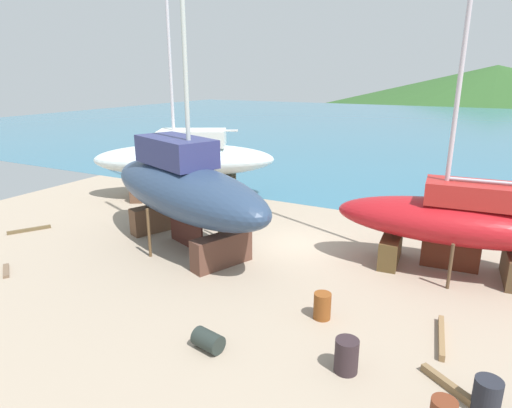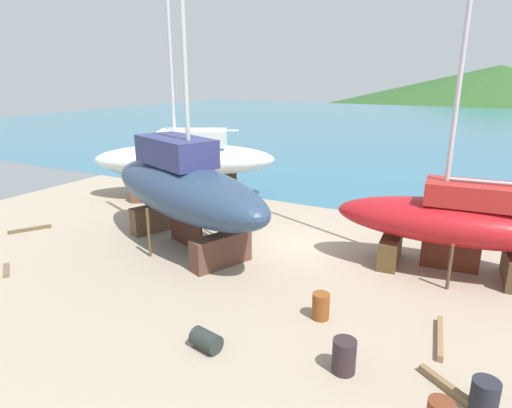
{
  "view_description": "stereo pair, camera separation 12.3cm",
  "coord_description": "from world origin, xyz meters",
  "px_view_note": "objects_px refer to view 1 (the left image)",
  "views": [
    {
      "loc": [
        7.04,
        -16.77,
        7.31
      ],
      "look_at": [
        -2.32,
        0.74,
        1.4
      ],
      "focal_mm": 30.6,
      "sensor_mm": 36.0,
      "label": 1
    },
    {
      "loc": [
        7.14,
        -16.71,
        7.31
      ],
      "look_at": [
        -2.32,
        0.74,
        1.4
      ],
      "focal_mm": 30.6,
      "sensor_mm": 36.0,
      "label": 2
    }
  ],
  "objects_px": {
    "barrel_tipped_right": "(322,306)",
    "barrel_rust_mid": "(346,356)",
    "sailboat_large_starboard": "(456,221)",
    "sailboat_mid_port": "(183,188)",
    "barrel_by_slipway": "(208,340)",
    "barrel_blue_faded": "(487,396)",
    "sailboat_far_slipway": "(185,159)"
  },
  "relations": [
    {
      "from": "barrel_by_slipway",
      "to": "barrel_blue_faded",
      "type": "relative_size",
      "value": 1.04
    },
    {
      "from": "sailboat_far_slipway",
      "to": "barrel_rust_mid",
      "type": "bearing_deg",
      "value": 111.24
    },
    {
      "from": "sailboat_far_slipway",
      "to": "barrel_rust_mid",
      "type": "height_order",
      "value": "sailboat_far_slipway"
    },
    {
      "from": "sailboat_large_starboard",
      "to": "barrel_tipped_right",
      "type": "relative_size",
      "value": 18.51
    },
    {
      "from": "barrel_tipped_right",
      "to": "barrel_by_slipway",
      "type": "height_order",
      "value": "barrel_tipped_right"
    },
    {
      "from": "sailboat_mid_port",
      "to": "sailboat_far_slipway",
      "type": "xyz_separation_m",
      "value": [
        -4.88,
        6.56,
        -0.24
      ]
    },
    {
      "from": "barrel_blue_faded",
      "to": "sailboat_large_starboard",
      "type": "bearing_deg",
      "value": 100.68
    },
    {
      "from": "barrel_rust_mid",
      "to": "barrel_by_slipway",
      "type": "distance_m",
      "value": 3.75
    },
    {
      "from": "sailboat_mid_port",
      "to": "barrel_blue_faded",
      "type": "xyz_separation_m",
      "value": [
        11.98,
        -4.85,
        -2.23
      ]
    },
    {
      "from": "sailboat_mid_port",
      "to": "barrel_by_slipway",
      "type": "height_order",
      "value": "sailboat_mid_port"
    },
    {
      "from": "sailboat_large_starboard",
      "to": "barrel_rust_mid",
      "type": "bearing_deg",
      "value": 72.36
    },
    {
      "from": "sailboat_large_starboard",
      "to": "sailboat_mid_port",
      "type": "bearing_deg",
      "value": 9.63
    },
    {
      "from": "barrel_blue_faded",
      "to": "barrel_rust_mid",
      "type": "bearing_deg",
      "value": -177.68
    },
    {
      "from": "sailboat_far_slipway",
      "to": "barrel_tipped_right",
      "type": "xyz_separation_m",
      "value": [
        12.25,
        -9.41,
        -1.98
      ]
    },
    {
      "from": "barrel_rust_mid",
      "to": "sailboat_far_slipway",
      "type": "bearing_deg",
      "value": 139.84
    },
    {
      "from": "sailboat_mid_port",
      "to": "barrel_rust_mid",
      "type": "distance_m",
      "value": 10.33
    },
    {
      "from": "sailboat_large_starboard",
      "to": "barrel_tipped_right",
      "type": "height_order",
      "value": "sailboat_large_starboard"
    },
    {
      "from": "barrel_tipped_right",
      "to": "sailboat_large_starboard",
      "type": "bearing_deg",
      "value": 60.02
    },
    {
      "from": "sailboat_large_starboard",
      "to": "barrel_blue_faded",
      "type": "bearing_deg",
      "value": 96.11
    },
    {
      "from": "sailboat_large_starboard",
      "to": "sailboat_mid_port",
      "type": "xyz_separation_m",
      "value": [
        -10.56,
        -2.67,
        0.57
      ]
    },
    {
      "from": "barrel_rust_mid",
      "to": "barrel_blue_faded",
      "type": "distance_m",
      "value": 3.2
    },
    {
      "from": "sailboat_mid_port",
      "to": "barrel_blue_faded",
      "type": "height_order",
      "value": "sailboat_mid_port"
    },
    {
      "from": "barrel_rust_mid",
      "to": "barrel_by_slipway",
      "type": "height_order",
      "value": "barrel_rust_mid"
    },
    {
      "from": "sailboat_mid_port",
      "to": "barrel_rust_mid",
      "type": "relative_size",
      "value": 17.53
    },
    {
      "from": "sailboat_far_slipway",
      "to": "sailboat_large_starboard",
      "type": "bearing_deg",
      "value": 137.29
    },
    {
      "from": "barrel_by_slipway",
      "to": "sailboat_far_slipway",
      "type": "bearing_deg",
      "value": 128.92
    },
    {
      "from": "barrel_rust_mid",
      "to": "barrel_blue_faded",
      "type": "bearing_deg",
      "value": 2.32
    },
    {
      "from": "barrel_tipped_right",
      "to": "barrel_rust_mid",
      "type": "height_order",
      "value": "barrel_rust_mid"
    },
    {
      "from": "barrel_rust_mid",
      "to": "sailboat_mid_port",
      "type": "bearing_deg",
      "value": 150.48
    },
    {
      "from": "sailboat_mid_port",
      "to": "barrel_rust_mid",
      "type": "xyz_separation_m",
      "value": [
        8.79,
        -4.97,
        -2.18
      ]
    },
    {
      "from": "barrel_rust_mid",
      "to": "barrel_by_slipway",
      "type": "relative_size",
      "value": 1.07
    },
    {
      "from": "sailboat_large_starboard",
      "to": "barrel_rust_mid",
      "type": "xyz_separation_m",
      "value": [
        -1.78,
        -7.65,
        -1.61
      ]
    }
  ]
}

